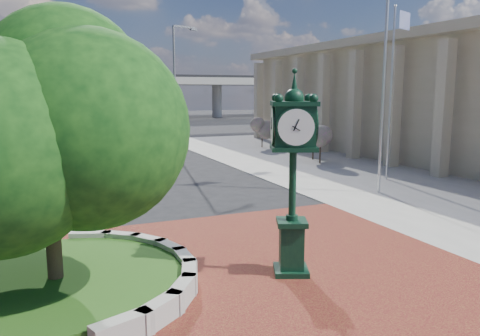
% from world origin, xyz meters
% --- Properties ---
extents(ground, '(200.00, 200.00, 0.00)m').
position_xyz_m(ground, '(0.00, 0.00, 0.00)').
color(ground, black).
rests_on(ground, ground).
extents(plaza, '(12.00, 12.00, 0.04)m').
position_xyz_m(plaza, '(0.00, -1.00, 0.02)').
color(plaza, maroon).
rests_on(plaza, ground).
extents(sidewalk, '(20.00, 50.00, 0.04)m').
position_xyz_m(sidewalk, '(16.00, 10.00, 0.02)').
color(sidewalk, '#9E9B93').
rests_on(sidewalk, ground).
extents(planter_wall, '(2.96, 6.77, 0.54)m').
position_xyz_m(planter_wall, '(-2.71, -0.00, 0.27)').
color(planter_wall, '#9E9B93').
rests_on(planter_wall, ground).
extents(grass_bed, '(6.10, 6.10, 0.40)m').
position_xyz_m(grass_bed, '(-5.00, 0.00, 0.20)').
color(grass_bed, '#204C15').
rests_on(grass_bed, ground).
extents(overpass, '(90.00, 12.00, 7.50)m').
position_xyz_m(overpass, '(-0.22, 70.00, 6.54)').
color(overpass, '#9E9B93').
rests_on(overpass, ground).
extents(tree_planter, '(5.20, 5.20, 6.33)m').
position_xyz_m(tree_planter, '(-5.00, 0.00, 3.72)').
color(tree_planter, '#38281C').
rests_on(tree_planter, ground).
extents(tree_street, '(4.40, 4.40, 5.45)m').
position_xyz_m(tree_street, '(-4.00, 18.00, 3.24)').
color(tree_street, '#38281C').
rests_on(tree_street, ground).
extents(post_clock, '(1.38, 1.38, 5.30)m').
position_xyz_m(post_clock, '(0.80, -1.20, 2.91)').
color(post_clock, black).
rests_on(post_clock, ground).
extents(parked_car, '(3.20, 5.34, 1.70)m').
position_xyz_m(parked_car, '(2.95, 35.00, 0.85)').
color(parked_car, '#631B0E').
rests_on(parked_car, ground).
extents(flagpole_a, '(1.80, 0.45, 11.64)m').
position_xyz_m(flagpole_a, '(9.61, 6.00, 5.97)').
color(flagpole_a, silver).
rests_on(flagpole_a, ground).
extents(flagpole_b, '(1.38, 0.59, 9.26)m').
position_xyz_m(flagpole_b, '(12.22, 8.52, 4.75)').
color(flagpole_b, silver).
rests_on(flagpole_b, ground).
extents(street_lamp_near, '(2.08, 0.88, 9.58)m').
position_xyz_m(street_lamp_near, '(4.44, 22.78, 5.61)').
color(street_lamp_near, slate).
rests_on(street_lamp_near, ground).
extents(street_lamp_far, '(2.28, 0.43, 10.14)m').
position_xyz_m(street_lamp_far, '(-3.95, 43.34, 5.94)').
color(street_lamp_far, slate).
rests_on(street_lamp_far, ground).
extents(shrub_near, '(1.20, 1.20, 2.20)m').
position_xyz_m(shrub_near, '(11.96, 14.82, 1.59)').
color(shrub_near, '#38281C').
rests_on(shrub_near, ground).
extents(shrub_mid, '(1.20, 1.20, 2.20)m').
position_xyz_m(shrub_mid, '(12.47, 16.52, 1.59)').
color(shrub_mid, '#38281C').
rests_on(shrub_mid, ground).
extents(shrub_far, '(1.20, 1.20, 2.20)m').
position_xyz_m(shrub_far, '(12.33, 24.51, 1.59)').
color(shrub_far, '#38281C').
rests_on(shrub_far, ground).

